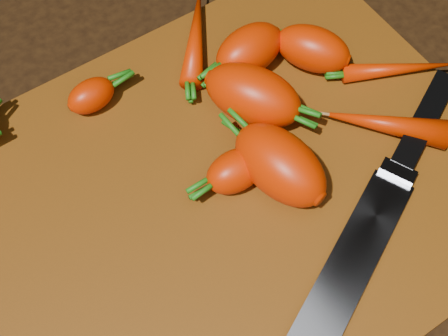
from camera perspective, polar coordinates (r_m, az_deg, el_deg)
ground at (r=0.58m, az=0.54°, el=-2.41°), size 2.00×2.00×0.01m
cutting_board at (r=0.57m, az=0.55°, el=-1.91°), size 0.50×0.40×0.01m
carrot_1 at (r=0.55m, az=1.03°, el=-0.27°), size 0.06×0.04×0.04m
carrot_2 at (r=0.59m, az=2.66°, el=6.66°), size 0.10×0.11×0.06m
carrot_3 at (r=0.55m, az=5.15°, el=0.32°), size 0.07×0.11×0.06m
carrot_4 at (r=0.63m, az=2.32°, el=10.73°), size 0.08×0.06×0.05m
carrot_5 at (r=0.62m, az=-12.05°, el=6.49°), size 0.05×0.03×0.03m
carrot_6 at (r=0.64m, az=8.12°, el=10.75°), size 0.08×0.09×0.04m
carrot_7 at (r=0.65m, az=-2.63°, el=11.74°), size 0.09×0.11×0.02m
carrot_8 at (r=0.65m, az=15.51°, el=8.71°), size 0.11×0.07×0.02m
carrot_9 at (r=0.61m, az=14.75°, el=3.85°), size 0.10×0.10×0.03m
knife at (r=0.54m, az=11.99°, el=-7.69°), size 0.32×0.18×0.02m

